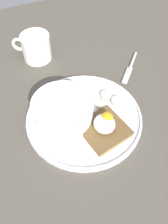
{
  "coord_description": "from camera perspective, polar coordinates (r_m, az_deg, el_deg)",
  "views": [
    {
      "loc": [
        -34.4,
        13.92,
        52.9
      ],
      "look_at": [
        0.0,
        0.0,
        5.0
      ],
      "focal_mm": 40.0,
      "sensor_mm": 36.0,
      "label": 1
    }
  ],
  "objects": [
    {
      "name": "banana_slice_back",
      "position": [
        0.65,
        1.51,
        2.89
      ],
      "size": [
        4.95,
        4.93,
        1.42
      ],
      "color": "#FBE4BB",
      "rests_on": "plate"
    },
    {
      "name": "poached_egg",
      "position": [
        0.57,
        4.81,
        -2.41
      ],
      "size": [
        5.28,
        5.01,
        4.11
      ],
      "color": "white",
      "rests_on": "toast_slice"
    },
    {
      "name": "oatmeal_bowl",
      "position": [
        0.6,
        -4.88,
        0.27
      ],
      "size": [
        14.9,
        14.9,
        5.99
      ],
      "color": "white",
      "rests_on": "plate"
    },
    {
      "name": "banana_slice_right",
      "position": [
        0.65,
        7.6,
        2.36
      ],
      "size": [
        4.54,
        4.54,
        1.37
      ],
      "color": "beige",
      "rests_on": "plate"
    },
    {
      "name": "plate",
      "position": [
        0.62,
        0.0,
        -1.24
      ],
      "size": [
        28.93,
        28.93,
        1.6
      ],
      "color": "white",
      "rests_on": "ground_plane"
    },
    {
      "name": "banana_slice_left",
      "position": [
        0.66,
        5.1,
        3.81
      ],
      "size": [
        3.12,
        2.97,
        1.66
      ],
      "color": "#F7EDC3",
      "rests_on": "plate"
    },
    {
      "name": "coffee_mug",
      "position": [
        0.78,
        -10.99,
        14.42
      ],
      "size": [
        8.54,
        11.0,
        7.96
      ],
      "color": "white",
      "rests_on": "ground_plane"
    },
    {
      "name": "ground_plane",
      "position": [
        0.64,
        0.0,
        -2.2
      ],
      "size": [
        120.0,
        120.0,
        2.0
      ],
      "primitive_type": "cube",
      "color": "#4A453B",
      "rests_on": "ground"
    },
    {
      "name": "toast_slice",
      "position": [
        0.59,
        4.54,
        -4.02
      ],
      "size": [
        12.11,
        12.11,
        1.56
      ],
      "color": "brown",
      "rests_on": "plate"
    },
    {
      "name": "knife",
      "position": [
        0.77,
        10.52,
        9.99
      ],
      "size": [
        11.26,
        10.49,
        0.8
      ],
      "color": "silver",
      "rests_on": "ground_plane"
    },
    {
      "name": "banana_slice_front",
      "position": [
        0.64,
        3.77,
        1.71
      ],
      "size": [
        3.04,
        3.0,
        1.02
      ],
      "color": "#EEECC7",
      "rests_on": "plate"
    }
  ]
}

